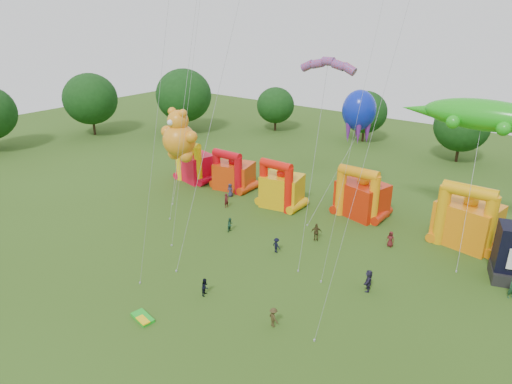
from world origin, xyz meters
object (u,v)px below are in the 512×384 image
Objects in this scene: gecko_kite at (476,158)px; spectator_4 at (316,232)px; octopus_kite at (347,144)px; bouncy_castle_2 at (281,188)px; bouncy_castle_0 at (194,165)px; teddy_bear_kite at (179,145)px; spectator_0 at (230,190)px.

gecko_kite is 7.64× the size of spectator_4.
bouncy_castle_2 is at bearing -143.22° from octopus_kite.
bouncy_castle_0 is 35.38m from gecko_kite.
octopus_kite is 7.25× the size of spectator_4.
teddy_bear_kite is at bearing -156.82° from bouncy_castle_2.
bouncy_castle_0 is 3.06× the size of spectator_4.
teddy_bear_kite reaches higher than spectator_0.
gecko_kite reaches higher than bouncy_castle_2.
gecko_kite is at bearing -6.78° from octopus_kite.
bouncy_castle_0 is 0.40× the size of gecko_kite.
teddy_bear_kite is 8.56m from spectator_0.
bouncy_castle_0 is 7.52m from teddy_bear_kite.
bouncy_castle_0 is at bearing 179.00° from bouncy_castle_2.
spectator_0 is (-6.78, -1.40, -1.44)m from bouncy_castle_2.
gecko_kite reaches higher than spectator_0.
spectator_0 is (-12.76, -5.87, -6.97)m from octopus_kite.
spectator_4 is at bearing -13.59° from bouncy_castle_0.
octopus_kite is at bearing 28.18° from teddy_bear_kite.
bouncy_castle_0 is 0.97× the size of bouncy_castle_2.
gecko_kite reaches higher than spectator_4.
octopus_kite is at bearing 36.78° from bouncy_castle_2.
octopus_kite reaches higher than spectator_0.
bouncy_castle_0 is 8.09m from spectator_0.
teddy_bear_kite reaches higher than bouncy_castle_0.
octopus_kite reaches higher than teddy_bear_kite.
bouncy_castle_2 is 0.44× the size of octopus_kite.
bouncy_castle_2 reaches higher than spectator_0.
gecko_kite is (31.80, 7.85, 2.44)m from teddy_bear_kite.
bouncy_castle_0 is at bearing -45.69° from spectator_4.
teddy_bear_kite is 6.58× the size of spectator_0.
octopus_kite reaches higher than bouncy_castle_0.
gecko_kite is at bearing 13.87° from teddy_bear_kite.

